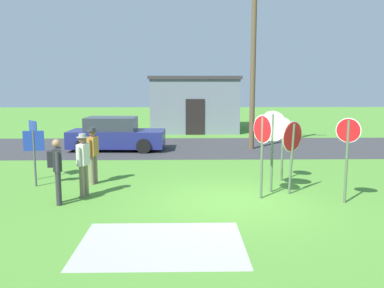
% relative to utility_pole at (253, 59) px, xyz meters
% --- Properties ---
extents(ground_plane, '(80.00, 80.00, 0.00)m').
position_rel_utility_pole_xyz_m(ground_plane, '(-1.93, -8.65, -4.11)').
color(ground_plane, '#518E33').
extents(street_asphalt, '(60.00, 6.40, 0.01)m').
position_rel_utility_pole_xyz_m(street_asphalt, '(-1.93, 0.48, -4.10)').
color(street_asphalt, '#38383A').
rests_on(street_asphalt, ground).
extents(concrete_path, '(3.20, 2.40, 0.01)m').
position_rel_utility_pole_xyz_m(concrete_path, '(-3.59, -11.45, -4.10)').
color(concrete_path, '#ADAAA3').
rests_on(concrete_path, ground).
extents(building_background, '(5.49, 5.61, 3.44)m').
position_rel_utility_pole_xyz_m(building_background, '(-2.50, 7.89, -2.38)').
color(building_background, slate).
rests_on(building_background, ground).
extents(utility_pole, '(1.80, 0.24, 7.85)m').
position_rel_utility_pole_xyz_m(utility_pole, '(0.00, 0.00, 0.00)').
color(utility_pole, brown).
rests_on(utility_pole, ground).
extents(parked_car_on_street, '(4.36, 2.13, 1.51)m').
position_rel_utility_pole_xyz_m(parked_car_on_street, '(-6.28, -0.21, -3.42)').
color(parked_car_on_street, navy).
rests_on(parked_car_on_street, ground).
extents(stop_sign_rear_left, '(0.37, 0.67, 2.26)m').
position_rel_utility_pole_xyz_m(stop_sign_rear_left, '(-1.07, -8.29, -2.56)').
color(stop_sign_rear_left, '#51664C').
rests_on(stop_sign_rear_left, ground).
extents(stop_sign_nearest, '(0.46, 0.52, 2.01)m').
position_rel_utility_pole_xyz_m(stop_sign_nearest, '(-0.04, -6.27, -2.75)').
color(stop_sign_nearest, '#51664C').
rests_on(stop_sign_nearest, ground).
extents(stop_sign_rear_right, '(0.70, 0.60, 2.06)m').
position_rel_utility_pole_xyz_m(stop_sign_rear_right, '(-0.17, -7.90, -2.70)').
color(stop_sign_rear_right, '#51664C').
rests_on(stop_sign_rear_right, ground).
extents(stop_sign_low_front, '(0.67, 0.53, 2.31)m').
position_rel_utility_pole_xyz_m(stop_sign_low_front, '(-0.66, -7.64, -2.51)').
color(stop_sign_low_front, '#51664C').
rests_on(stop_sign_low_front, ground).
extents(stop_sign_far_back, '(0.52, 0.38, 2.21)m').
position_rel_utility_pole_xyz_m(stop_sign_far_back, '(1.02, -8.75, -2.63)').
color(stop_sign_far_back, '#51664C').
rests_on(stop_sign_far_back, ground).
extents(person_in_teal, '(0.42, 0.56, 1.74)m').
position_rel_utility_pole_xyz_m(person_in_teal, '(-5.95, -6.56, -3.10)').
color(person_in_teal, '#7A6B56').
rests_on(person_in_teal, ground).
extents(person_on_left, '(0.32, 0.56, 1.74)m').
position_rel_utility_pole_xyz_m(person_on_left, '(-5.88, -8.03, -3.12)').
color(person_on_left, '#7A6B56').
rests_on(person_on_left, ground).
extents(person_near_signs, '(0.43, 0.55, 1.69)m').
position_rel_utility_pole_xyz_m(person_near_signs, '(-6.38, -8.74, -3.12)').
color(person_near_signs, '#2D2D33').
rests_on(person_near_signs, ground).
extents(info_panel_leftmost, '(0.41, 0.47, 1.90)m').
position_rel_utility_pole_xyz_m(info_panel_leftmost, '(-7.92, -5.98, -2.80)').
color(info_panel_leftmost, '#4C4C51').
rests_on(info_panel_leftmost, ground).
extents(info_panel_middle, '(0.60, 0.11, 1.68)m').
position_rel_utility_pole_xyz_m(info_panel_middle, '(-7.60, -6.87, -2.95)').
color(info_panel_middle, '#4C4C51').
rests_on(info_panel_middle, ground).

